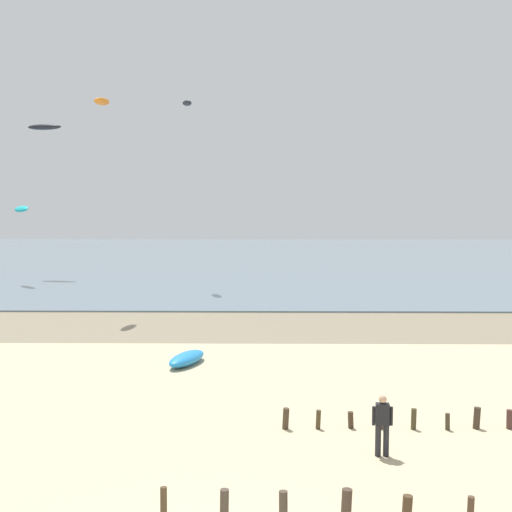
% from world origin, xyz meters
% --- Properties ---
extents(wet_sand_strip, '(120.00, 8.88, 0.01)m').
position_xyz_m(wet_sand_strip, '(0.00, 24.86, 0.00)').
color(wet_sand_strip, '#84755B').
rests_on(wet_sand_strip, ground).
extents(sea, '(160.00, 70.00, 0.10)m').
position_xyz_m(sea, '(0.00, 64.30, 0.05)').
color(sea, slate).
rests_on(sea, ground).
extents(groyne_mid, '(9.98, 0.36, 0.68)m').
position_xyz_m(groyne_mid, '(6.22, 8.23, 0.30)').
color(groyne_mid, '#443626').
rests_on(groyne_mid, ground).
extents(person_by_waterline, '(0.57, 0.23, 1.71)m').
position_xyz_m(person_by_waterline, '(4.00, 6.01, 0.92)').
color(person_by_waterline, '#232328').
rests_on(person_by_waterline, ground).
extents(grounded_kite, '(1.81, 2.80, 0.53)m').
position_xyz_m(grounded_kite, '(-2.53, 16.22, 0.26)').
color(grounded_kite, '#2384D1').
rests_on(grounded_kite, ground).
extents(kite_aloft_0, '(3.28, 1.64, 0.53)m').
position_xyz_m(kite_aloft_0, '(-18.50, 48.35, 13.10)').
color(kite_aloft_0, black).
extents(kite_aloft_2, '(0.95, 2.02, 0.53)m').
position_xyz_m(kite_aloft_2, '(-8.89, 28.94, 12.68)').
color(kite_aloft_2, orange).
extents(kite_aloft_3, '(1.17, 2.09, 0.45)m').
position_xyz_m(kite_aloft_3, '(-5.15, 40.74, 14.13)').
color(kite_aloft_3, black).
extents(kite_aloft_4, '(2.24, 2.48, 0.72)m').
position_xyz_m(kite_aloft_4, '(-18.56, 42.20, 6.07)').
color(kite_aloft_4, '#19B2B7').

